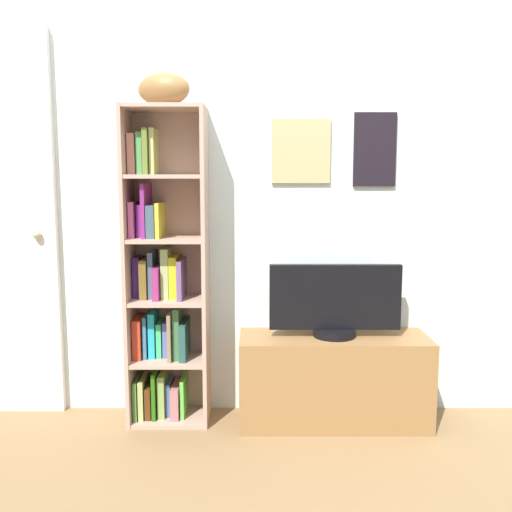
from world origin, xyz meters
TOP-DOWN VIEW (x-y plane):
  - back_wall at (0.00, 1.13)m, footprint 4.80×0.08m
  - bookshelf at (-0.72, 0.99)m, footprint 0.42×0.29m
  - football at (-0.69, 0.96)m, footprint 0.31×0.23m
  - tv_stand at (0.18, 0.92)m, footprint 0.99×0.36m
  - television at (0.18, 0.92)m, footprint 0.68×0.22m

SIDE VIEW (x-z plane):
  - tv_stand at x=0.18m, z-range 0.00..0.47m
  - television at x=0.18m, z-range 0.46..0.84m
  - bookshelf at x=-0.72m, z-range -0.09..1.56m
  - back_wall at x=0.00m, z-range 0.00..2.50m
  - football at x=-0.69m, z-range 1.65..1.81m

